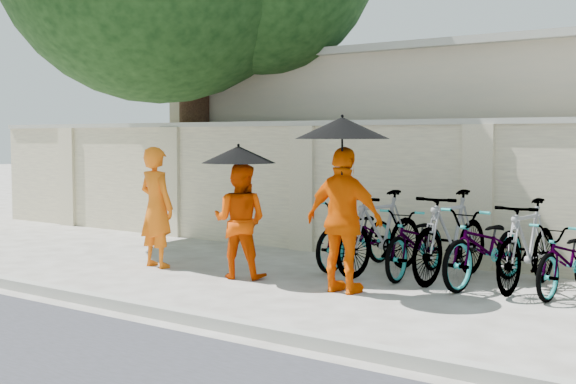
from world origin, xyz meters
The scene contains 16 objects.
ground centered at (0.00, 0.00, 0.00)m, with size 80.00×80.00×0.00m, color beige.
kerb centered at (0.00, -1.70, 0.06)m, with size 40.00×0.16×0.12m, color #9F9F93.
compound_wall centered at (1.00, 3.20, 1.00)m, with size 20.00×0.30×2.00m, color beige.
building_behind centered at (2.00, 7.00, 1.60)m, with size 14.00×6.00×3.20m, color #C4B394.
monk_left centered at (-1.66, 0.48, 0.84)m, with size 0.62×0.40×1.69m, color orange.
monk_center centered at (-0.15, 0.53, 0.74)m, with size 0.72×0.56×1.49m, color #E03F00.
parasol_center centered at (-0.10, 0.45, 1.60)m, with size 0.95×0.95×0.87m.
monk_right centered at (1.46, 0.52, 0.86)m, with size 1.00×0.42×1.71m, color #E85500.
parasol_right centered at (1.48, 0.44, 1.93)m, with size 1.10×1.10×1.08m.
bike_0 centered at (0.62, 2.11, 0.47)m, with size 0.63×1.80×0.95m, color #8D8AA1.
bike_1 centered at (1.12, 1.91, 0.55)m, with size 0.52×1.85×1.11m, color #8D8AA1.
bike_2 centered at (1.61, 2.00, 0.46)m, with size 0.61×1.74×0.91m, color #8D8AA1.
bike_3 centered at (2.11, 1.98, 0.57)m, with size 0.54×1.91×1.15m, color #8D8AA1.
bike_4 centered at (2.60, 1.93, 0.49)m, with size 0.65×1.87×0.98m, color #8D8AA1.
bike_5 centered at (3.10, 2.00, 0.54)m, with size 0.51×1.81×1.09m, color #8D8AA1.
bike_6 centered at (3.60, 1.96, 0.43)m, with size 0.57×1.62×0.85m, color #8D8AA1.
Camera 1 is at (6.59, -7.26, 1.84)m, focal length 50.00 mm.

